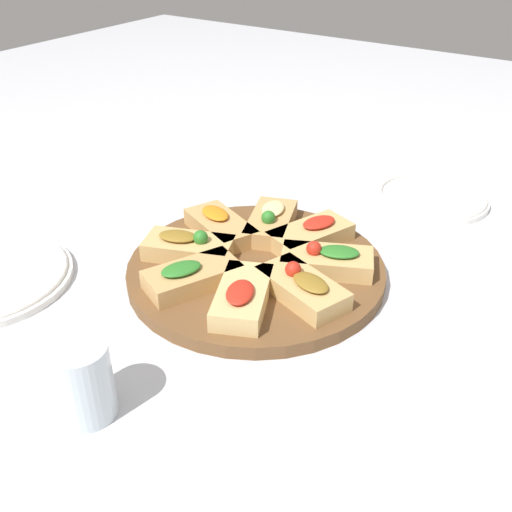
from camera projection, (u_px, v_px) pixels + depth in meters
The scene contains 13 objects.
ground_plane at pixel (256, 275), 0.87m from camera, with size 3.00×3.00×0.00m, color silver.
serving_board at pixel (256, 270), 0.86m from camera, with size 0.37×0.37×0.02m, color brown.
focaccia_slice_0 at pixel (311, 235), 0.90m from camera, with size 0.14×0.10×0.04m.
focaccia_slice_1 at pixel (271, 222), 0.93m from camera, with size 0.14×0.10×0.04m.
focaccia_slice_2 at pixel (220, 226), 0.92m from camera, with size 0.11×0.14×0.04m.
focaccia_slice_3 at pixel (188, 247), 0.87m from camera, with size 0.10×0.14×0.04m.
focaccia_slice_4 at pixel (192, 276), 0.80m from camera, with size 0.14×0.11×0.04m.
focaccia_slice_5 at pixel (242, 296), 0.76m from camera, with size 0.14×0.11×0.04m.
focaccia_slice_6 at pixel (302, 287), 0.78m from camera, with size 0.10×0.14×0.04m.
focaccia_slice_7 at pixel (327, 260), 0.83m from camera, with size 0.11×0.14×0.04m.
plate_right at pixel (432, 197), 1.07m from camera, with size 0.20×0.20×0.02m.
water_glass at pixel (83, 381), 0.62m from camera, with size 0.06×0.06×0.09m, color silver.
napkin_stack at pixel (495, 321), 0.77m from camera, with size 0.11×0.10×0.01m, color white.
Camera 1 is at (-0.60, -0.40, 0.48)m, focal length 42.00 mm.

